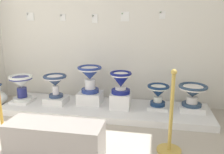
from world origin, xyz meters
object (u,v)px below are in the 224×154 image
object	(u,v)px
plinth_block_squat_floral	(157,107)
antique_toilet_squat_floral	(158,92)
antique_toilet_pale_glazed	(193,92)
info_placard_fifth	(162,15)
antique_toilet_slender_white	(21,83)
plinth_block_pale_glazed	(191,108)
antique_toilet_central_ornate	(55,81)
antique_toilet_rightmost	(121,81)
plinth_block_slender_white	(23,101)
plinth_block_broad_patterned	(90,98)
info_placard_second	(63,17)
antique_toilet_broad_patterned	(90,75)
plinth_block_central_ornate	(56,100)
info_placard_third	(95,18)
stanchion_post_near_left	(0,107)
info_placard_first	(30,16)
museum_bench	(55,141)
stanchion_post_near_right	(170,130)
plinth_block_rightmost	(121,100)
info_placard_fourth	(125,16)

from	to	relation	value
plinth_block_squat_floral	antique_toilet_squat_floral	world-z (taller)	antique_toilet_squat_floral
antique_toilet_pale_glazed	info_placard_fifth	bearing A→B (deg)	141.37
antique_toilet_slender_white	plinth_block_pale_glazed	size ratio (longest dim) A/B	1.14
antique_toilet_central_ornate	plinth_block_squat_floral	xyz separation A→B (m)	(1.63, 0.07, -0.35)
antique_toilet_rightmost	plinth_block_squat_floral	world-z (taller)	antique_toilet_rightmost
plinth_block_slender_white	antique_toilet_rightmost	size ratio (longest dim) A/B	1.02
plinth_block_broad_patterned	info_placard_second	distance (m)	1.44
antique_toilet_central_ornate	plinth_block_broad_patterned	world-z (taller)	antique_toilet_central_ornate
antique_toilet_slender_white	antique_toilet_broad_patterned	bearing A→B (deg)	7.56
plinth_block_central_ornate	info_placard_third	world-z (taller)	info_placard_third
stanchion_post_near_left	plinth_block_slender_white	bearing A→B (deg)	102.46
antique_toilet_broad_patterned	info_placard_first	distance (m)	1.52
plinth_block_broad_patterned	museum_bench	world-z (taller)	museum_bench
stanchion_post_near_right	info_placard_second	bearing A→B (deg)	140.83
antique_toilet_rightmost	info_placard_first	xyz separation A→B (m)	(-1.67, 0.47, 0.95)
stanchion_post_near_left	stanchion_post_near_right	bearing A→B (deg)	-3.43
plinth_block_rightmost	antique_toilet_rightmost	xyz separation A→B (m)	(0.00, -0.00, 0.32)
plinth_block_slender_white	antique_toilet_central_ornate	distance (m)	0.68
antique_toilet_squat_floral	info_placard_second	bearing A→B (deg)	166.45
info_placard_second	antique_toilet_pale_glazed	bearing A→B (deg)	-10.33
plinth_block_central_ornate	info_placard_first	bearing A→B (deg)	142.46
antique_toilet_central_ornate	museum_bench	world-z (taller)	antique_toilet_central_ornate
antique_toilet_squat_floral	museum_bench	xyz separation A→B (m)	(-1.06, -1.40, -0.16)
plinth_block_squat_floral	info_placard_fourth	xyz separation A→B (m)	(-0.58, 0.39, 1.36)
plinth_block_slender_white	stanchion_post_near_right	world-z (taller)	stanchion_post_near_right
antique_toilet_slender_white	plinth_block_rightmost	distance (m)	1.66
plinth_block_central_ornate	antique_toilet_broad_patterned	distance (m)	0.70
plinth_block_slender_white	antique_toilet_squat_floral	bearing A→B (deg)	2.98
info_placard_second	info_placard_fifth	bearing A→B (deg)	0.00
info_placard_fifth	stanchion_post_near_right	size ratio (longest dim) A/B	0.13
plinth_block_squat_floral	info_placard_fifth	bearing A→B (deg)	88.00
plinth_block_broad_patterned	plinth_block_squat_floral	distance (m)	1.09
antique_toilet_pale_glazed	plinth_block_pale_glazed	bearing A→B (deg)	-90.00
stanchion_post_near_left	plinth_block_pale_glazed	bearing A→B (deg)	20.03
antique_toilet_rightmost	info_placard_first	distance (m)	1.98
antique_toilet_central_ornate	info_placard_third	xyz separation A→B (m)	(0.55, 0.47, 0.98)
antique_toilet_pale_glazed	info_placard_third	distance (m)	1.94
plinth_block_central_ornate	plinth_block_rightmost	xyz separation A→B (m)	(1.07, -0.00, 0.06)
antique_toilet_squat_floral	museum_bench	distance (m)	1.76
plinth_block_central_ornate	plinth_block_rightmost	distance (m)	1.07
plinth_block_broad_patterned	plinth_block_pale_glazed	bearing A→B (deg)	-1.08
plinth_block_central_ornate	museum_bench	world-z (taller)	museum_bench
info_placard_third	antique_toilet_rightmost	bearing A→B (deg)	-42.18
plinth_block_broad_patterned	antique_toilet_squat_floral	xyz separation A→B (m)	(1.08, -0.03, 0.17)
info_placard_third	info_placard_fifth	xyz separation A→B (m)	(1.09, -0.00, 0.06)
plinth_block_pale_glazed	antique_toilet_pale_glazed	bearing A→B (deg)	90.00
plinth_block_central_ornate	antique_toilet_squat_floral	world-z (taller)	antique_toilet_squat_floral
info_placard_fifth	stanchion_post_near_left	xyz separation A→B (m)	(-2.04, -1.31, -1.19)
antique_toilet_rightmost	stanchion_post_near_right	world-z (taller)	stanchion_post_near_right
antique_toilet_central_ornate	antique_toilet_slender_white	bearing A→B (deg)	-175.67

